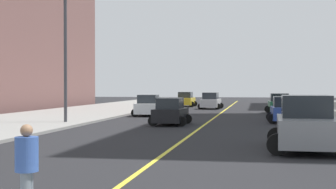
# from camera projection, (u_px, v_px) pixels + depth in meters

# --- Properties ---
(lane_divider_paint) EXTENTS (0.16, 80.00, 0.01)m
(lane_divider_paint) POSITION_uv_depth(u_px,v_px,m) (220.00, 113.00, 44.62)
(lane_divider_paint) COLOR yellow
(lane_divider_paint) RESTS_ON ground
(car_silver_nearest) EXTENTS (2.56, 3.98, 1.74)m
(car_silver_nearest) POSITION_uv_depth(u_px,v_px,m) (211.00, 101.00, 53.73)
(car_silver_nearest) COLOR #B7B7BC
(car_silver_nearest) RESTS_ON ground
(car_yellow_second) EXTENTS (2.48, 3.93, 1.74)m
(car_yellow_second) POSITION_uv_depth(u_px,v_px,m) (186.00, 100.00, 60.15)
(car_yellow_second) COLOR gold
(car_yellow_second) RESTS_ON ground
(car_black_third) EXTENTS (2.36, 3.75, 1.67)m
(car_black_third) POSITION_uv_depth(u_px,v_px,m) (171.00, 112.00, 31.31)
(car_black_third) COLOR black
(car_black_third) RESTS_ON ground
(car_white_fourth) EXTENTS (2.48, 3.89, 1.71)m
(car_white_fourth) POSITION_uv_depth(u_px,v_px,m) (149.00, 106.00, 40.77)
(car_white_fourth) COLOR silver
(car_white_fourth) RESTS_ON ground
(car_blue_fifth) EXTENTS (2.42, 3.83, 1.70)m
(car_blue_fifth) POSITION_uv_depth(u_px,v_px,m) (285.00, 111.00, 33.30)
(car_blue_fifth) COLOR #2D479E
(car_blue_fifth) RESTS_ON ground
(car_gray_sixth) EXTENTS (2.92, 4.61, 2.04)m
(car_gray_sixth) POSITION_uv_depth(u_px,v_px,m) (306.00, 125.00, 18.67)
(car_gray_sixth) COLOR slate
(car_gray_sixth) RESTS_ON ground
(car_green_seventh) EXTENTS (2.54, 4.00, 1.77)m
(car_green_seventh) POSITION_uv_depth(u_px,v_px,m) (279.00, 104.00, 44.73)
(car_green_seventh) COLOR #236B42
(car_green_seventh) RESTS_ON ground
(pedestrian_crossing) EXTENTS (0.42, 0.42, 1.68)m
(pedestrian_crossing) POSITION_uv_depth(u_px,v_px,m) (27.00, 166.00, 9.08)
(pedestrian_crossing) COLOR slate
(pedestrian_crossing) RESTS_ON ground
(street_lamp) EXTENTS (0.44, 0.44, 8.36)m
(street_lamp) POSITION_uv_depth(u_px,v_px,m) (65.00, 44.00, 31.77)
(street_lamp) COLOR #38383D
(street_lamp) RESTS_ON sidewalk_kerb_west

